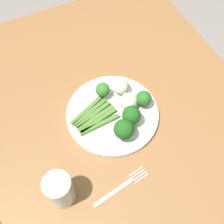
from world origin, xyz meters
TOP-DOWN VIEW (x-y plane):
  - ground_plane at (0.00, 0.00)m, footprint 6.00×6.00m
  - dining_table at (0.00, 0.00)m, footprint 1.20×0.88m
  - plate at (-0.05, -0.00)m, footprint 0.28×0.28m
  - asparagus_bundle at (-0.06, -0.06)m, footprint 0.10×0.14m
  - broccoli_outer_edge at (-0.00, 0.03)m, footprint 0.05×0.05m
  - broccoli_near_center at (0.03, -0.01)m, footprint 0.06×0.06m
  - broccoli_front_left at (-0.12, -0.00)m, footprint 0.04×0.04m
  - broccoli_left at (-0.04, 0.10)m, footprint 0.05×0.05m
  - cauliflower_edge at (-0.11, 0.06)m, footprint 0.05×0.05m
  - cauliflower_back at (-0.05, 0.05)m, footprint 0.05×0.05m
  - fork at (0.16, -0.07)m, footprint 0.04×0.17m
  - water_glass at (0.11, -0.22)m, footprint 0.07×0.07m

SIDE VIEW (x-z plane):
  - ground_plane at x=0.00m, z-range -0.02..0.00m
  - dining_table at x=0.00m, z-range 0.25..0.98m
  - fork at x=0.16m, z-range 0.72..0.73m
  - plate at x=-0.05m, z-range 0.72..0.74m
  - asparagus_bundle at x=-0.06m, z-range 0.74..0.75m
  - cauliflower_edge at x=-0.11m, z-range 0.74..0.79m
  - cauliflower_back at x=-0.05m, z-range 0.74..0.79m
  - broccoli_front_left at x=-0.12m, z-range 0.74..0.79m
  - broccoli_left at x=-0.04m, z-range 0.74..0.80m
  - broccoli_outer_edge at x=0.00m, z-range 0.74..0.81m
  - water_glass at x=0.11m, z-range 0.72..0.83m
  - broccoli_near_center at x=0.03m, z-range 0.74..0.81m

